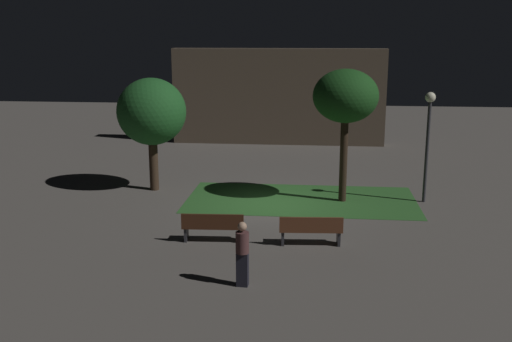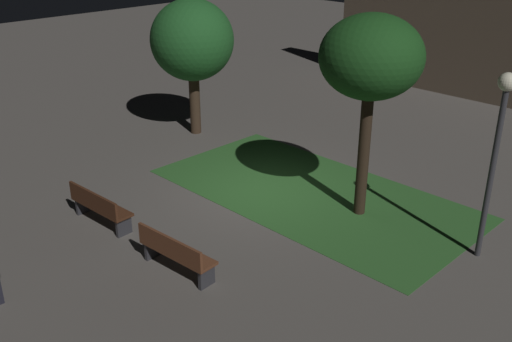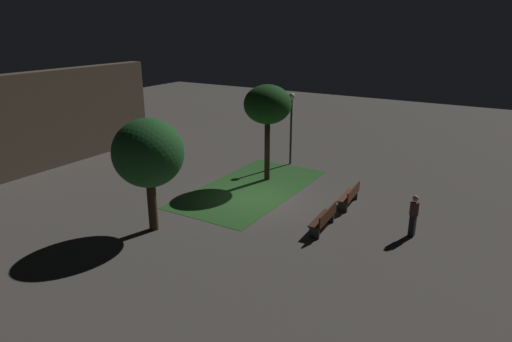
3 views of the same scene
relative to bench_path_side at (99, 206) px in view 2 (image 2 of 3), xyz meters
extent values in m
plane|color=#56514C|center=(1.41, 3.89, -0.48)|extent=(60.00, 60.00, 0.00)
cube|color=#2D6028|center=(2.42, 4.74, -0.48)|extent=(8.30, 4.26, 0.01)
cube|color=#422314|center=(0.00, 0.07, -0.03)|extent=(1.82, 0.58, 0.06)
cube|color=#422314|center=(0.01, -0.13, 0.20)|extent=(1.80, 0.16, 0.40)
cube|color=#2D2D33|center=(-0.80, 0.03, -0.27)|extent=(0.10, 0.39, 0.42)
cube|color=#2D2D33|center=(0.79, 0.12, -0.27)|extent=(0.10, 0.39, 0.42)
cube|color=brown|center=(2.82, 0.07, -0.03)|extent=(1.83, 0.61, 0.06)
cube|color=brown|center=(2.84, -0.13, 0.20)|extent=(1.80, 0.19, 0.40)
cube|color=#2D2D33|center=(2.03, 0.02, -0.27)|extent=(0.11, 0.39, 0.42)
cube|color=#2D2D33|center=(3.62, 0.13, -0.27)|extent=(0.11, 0.39, 0.42)
cylinder|color=#2D2116|center=(3.91, 4.73, 1.10)|extent=(0.27, 0.27, 3.17)
ellipsoid|color=#194719|center=(3.91, 4.73, 3.32)|extent=(2.30, 2.30, 1.88)
cylinder|color=#38281C|center=(-3.28, 5.59, 0.68)|extent=(0.34, 0.34, 2.33)
ellipsoid|color=#1E5623|center=(-3.28, 5.59, 2.56)|extent=(2.60, 2.60, 2.53)
cylinder|color=#333338|center=(6.83, 4.92, 1.33)|extent=(0.12, 0.12, 3.61)
sphere|color=#F2EDCC|center=(6.83, 4.92, 3.28)|extent=(0.36, 0.36, 0.36)
cube|color=brown|center=(0.83, 15.89, 2.08)|extent=(11.43, 0.80, 5.13)
camera|label=1|loc=(2.91, -16.18, 5.48)|focal=41.69mm
camera|label=2|loc=(11.03, -5.94, 6.16)|focal=41.14mm
camera|label=3|loc=(-14.68, -5.87, 7.09)|focal=31.68mm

